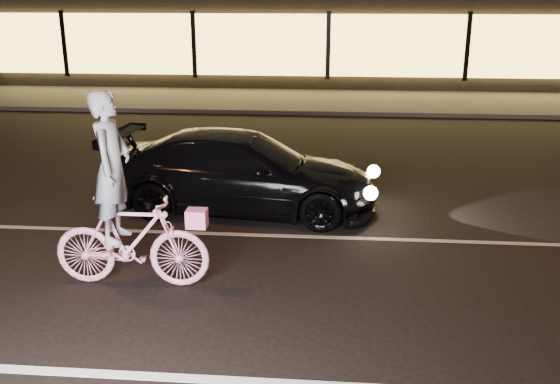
{
  "coord_description": "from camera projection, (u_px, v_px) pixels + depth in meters",
  "views": [
    {
      "loc": [
        0.23,
        -6.26,
        3.36
      ],
      "look_at": [
        -0.36,
        0.6,
        1.12
      ],
      "focal_mm": 40.0,
      "sensor_mm": 36.0,
      "label": 1
    }
  ],
  "objects": [
    {
      "name": "ground",
      "position": [
        307.0,
        304.0,
        6.98
      ],
      "size": [
        90.0,
        90.0,
        0.0
      ],
      "primitive_type": "plane",
      "color": "black",
      "rests_on": "ground"
    },
    {
      "name": "lane_stripe_near",
      "position": [
        300.0,
        384.0,
        5.56
      ],
      "size": [
        60.0,
        0.12,
        0.01
      ],
      "primitive_type": "cube",
      "color": "silver",
      "rests_on": "ground"
    },
    {
      "name": "lane_stripe_far",
      "position": [
        314.0,
        237.0,
        8.88
      ],
      "size": [
        60.0,
        0.1,
        0.01
      ],
      "primitive_type": "cube",
      "color": "gray",
      "rests_on": "ground"
    },
    {
      "name": "sidewalk",
      "position": [
        326.0,
        101.0,
        19.28
      ],
      "size": [
        30.0,
        4.0,
        0.12
      ],
      "primitive_type": "cube",
      "color": "#383533",
      "rests_on": "ground"
    },
    {
      "name": "storefront",
      "position": [
        330.0,
        22.0,
        24.29
      ],
      "size": [
        25.4,
        8.42,
        4.2
      ],
      "color": "black",
      "rests_on": "ground"
    },
    {
      "name": "cyclist",
      "position": [
        126.0,
        219.0,
        7.21
      ],
      "size": [
        1.85,
        0.64,
        2.33
      ],
      "rotation": [
        0.0,
        0.0,
        1.57
      ],
      "color": "#EB3581",
      "rests_on": "ground"
    },
    {
      "name": "sedan",
      "position": [
        242.0,
        172.0,
        9.83
      ],
      "size": [
        4.42,
        2.13,
        1.24
      ],
      "rotation": [
        0.0,
        0.0,
        1.48
      ],
      "color": "black",
      "rests_on": "ground"
    }
  ]
}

